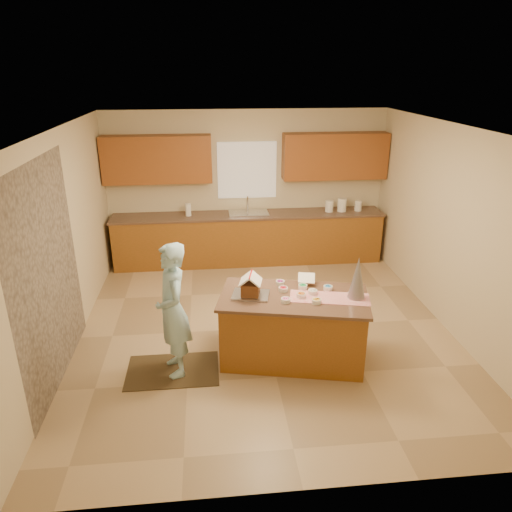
# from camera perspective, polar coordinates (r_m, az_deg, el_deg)

# --- Properties ---
(floor) EXTENTS (5.50, 5.50, 0.00)m
(floor) POSITION_cam_1_polar(r_m,az_deg,el_deg) (6.72, 1.04, -8.55)
(floor) COLOR tan
(floor) RESTS_ON ground
(ceiling) EXTENTS (5.50, 5.50, 0.00)m
(ceiling) POSITION_cam_1_polar(r_m,az_deg,el_deg) (5.85, 1.22, 14.96)
(ceiling) COLOR silver
(ceiling) RESTS_ON floor
(wall_back) EXTENTS (5.50, 5.50, 0.00)m
(wall_back) POSITION_cam_1_polar(r_m,az_deg,el_deg) (8.78, -1.09, 8.28)
(wall_back) COLOR beige
(wall_back) RESTS_ON floor
(wall_front) EXTENTS (5.50, 5.50, 0.00)m
(wall_front) POSITION_cam_1_polar(r_m,az_deg,el_deg) (3.71, 6.41, -11.74)
(wall_front) COLOR beige
(wall_front) RESTS_ON floor
(wall_left) EXTENTS (5.50, 5.50, 0.00)m
(wall_left) POSITION_cam_1_polar(r_m,az_deg,el_deg) (6.37, -21.83, 1.44)
(wall_left) COLOR beige
(wall_left) RESTS_ON floor
(wall_right) EXTENTS (5.50, 5.50, 0.00)m
(wall_right) POSITION_cam_1_polar(r_m,az_deg,el_deg) (6.91, 22.20, 2.91)
(wall_right) COLOR beige
(wall_right) RESTS_ON floor
(stone_accent) EXTENTS (0.00, 2.50, 2.50)m
(stone_accent) POSITION_cam_1_polar(r_m,az_deg,el_deg) (5.68, -23.50, -2.28)
(stone_accent) COLOR gray
(stone_accent) RESTS_ON wall_left
(window_curtain) EXTENTS (1.05, 0.03, 1.00)m
(window_curtain) POSITION_cam_1_polar(r_m,az_deg,el_deg) (8.69, -1.08, 10.16)
(window_curtain) COLOR white
(window_curtain) RESTS_ON wall_back
(back_counter_base) EXTENTS (4.80, 0.60, 0.88)m
(back_counter_base) POSITION_cam_1_polar(r_m,az_deg,el_deg) (8.76, -0.88, 2.02)
(back_counter_base) COLOR brown
(back_counter_base) RESTS_ON floor
(back_counter_top) EXTENTS (4.85, 0.63, 0.04)m
(back_counter_top) POSITION_cam_1_polar(r_m,az_deg,el_deg) (8.61, -0.89, 4.91)
(back_counter_top) COLOR brown
(back_counter_top) RESTS_ON back_counter_base
(upper_cabinet_left) EXTENTS (1.85, 0.35, 0.80)m
(upper_cabinet_left) POSITION_cam_1_polar(r_m,az_deg,el_deg) (8.51, -11.67, 11.19)
(upper_cabinet_left) COLOR #954D20
(upper_cabinet_left) RESTS_ON wall_back
(upper_cabinet_right) EXTENTS (1.85, 0.35, 0.80)m
(upper_cabinet_right) POSITION_cam_1_polar(r_m,az_deg,el_deg) (8.76, 9.36, 11.65)
(upper_cabinet_right) COLOR #954D20
(upper_cabinet_right) RESTS_ON wall_back
(sink) EXTENTS (0.70, 0.45, 0.12)m
(sink) POSITION_cam_1_polar(r_m,az_deg,el_deg) (8.61, -0.89, 4.84)
(sink) COLOR silver
(sink) RESTS_ON back_counter_top
(faucet) EXTENTS (0.03, 0.03, 0.28)m
(faucet) POSITION_cam_1_polar(r_m,az_deg,el_deg) (8.74, -1.01, 6.25)
(faucet) COLOR silver
(faucet) RESTS_ON back_counter_top
(island_base) EXTENTS (1.81, 1.18, 0.82)m
(island_base) POSITION_cam_1_polar(r_m,az_deg,el_deg) (5.90, 4.41, -8.66)
(island_base) COLOR brown
(island_base) RESTS_ON floor
(island_top) EXTENTS (1.90, 1.26, 0.04)m
(island_top) POSITION_cam_1_polar(r_m,az_deg,el_deg) (5.70, 4.53, -4.96)
(island_top) COLOR brown
(island_top) RESTS_ON island_base
(table_runner) EXTENTS (0.98, 0.53, 0.01)m
(table_runner) POSITION_cam_1_polar(r_m,az_deg,el_deg) (5.70, 8.74, -4.94)
(table_runner) COLOR red
(table_runner) RESTS_ON island_top
(baking_tray) EXTENTS (0.48, 0.40, 0.02)m
(baking_tray) POSITION_cam_1_polar(r_m,az_deg,el_deg) (5.68, -0.64, -4.65)
(baking_tray) COLOR silver
(baking_tray) RESTS_ON island_top
(cookbook) EXTENTS (0.23, 0.20, 0.09)m
(cookbook) POSITION_cam_1_polar(r_m,az_deg,el_deg) (5.97, 6.03, -2.63)
(cookbook) COLOR white
(cookbook) RESTS_ON island_top
(tinsel_tree) EXTENTS (0.24, 0.24, 0.51)m
(tinsel_tree) POSITION_cam_1_polar(r_m,az_deg,el_deg) (5.65, 11.97, -2.55)
(tinsel_tree) COLOR #B8BAC6
(tinsel_tree) RESTS_ON island_top
(rug) EXTENTS (1.08, 0.71, 0.01)m
(rug) POSITION_cam_1_polar(r_m,az_deg,el_deg) (5.95, -9.85, -13.26)
(rug) COLOR black
(rug) RESTS_ON floor
(boy) EXTENTS (0.51, 0.66, 1.60)m
(boy) POSITION_cam_1_polar(r_m,az_deg,el_deg) (5.53, -9.86, -6.38)
(boy) COLOR #A7D9ED
(boy) RESTS_ON rug
(canister_a) EXTENTS (0.15, 0.15, 0.20)m
(canister_a) POSITION_cam_1_polar(r_m,az_deg,el_deg) (8.82, 8.70, 5.89)
(canister_a) COLOR white
(canister_a) RESTS_ON back_counter_top
(canister_b) EXTENTS (0.16, 0.16, 0.24)m
(canister_b) POSITION_cam_1_polar(r_m,az_deg,el_deg) (8.88, 10.19, 6.02)
(canister_b) COLOR white
(canister_b) RESTS_ON back_counter_top
(canister_c) EXTENTS (0.13, 0.13, 0.18)m
(canister_c) POSITION_cam_1_polar(r_m,az_deg,el_deg) (8.98, 12.07, 5.87)
(canister_c) COLOR white
(canister_c) RESTS_ON back_counter_top
(paper_towel) EXTENTS (0.10, 0.10, 0.22)m
(paper_towel) POSITION_cam_1_polar(r_m,az_deg,el_deg) (8.55, -8.07, 5.48)
(paper_towel) COLOR white
(paper_towel) RESTS_ON back_counter_top
(gingerbread_house) EXTENTS (0.30, 0.31, 0.26)m
(gingerbread_house) POSITION_cam_1_polar(r_m,az_deg,el_deg) (5.63, -0.65, -3.65)
(gingerbread_house) COLOR brown
(gingerbread_house) RESTS_ON baking_tray
(candy_bowls) EXTENTS (0.67, 0.65, 0.05)m
(candy_bowls) POSITION_cam_1_polar(r_m,az_deg,el_deg) (5.75, 5.40, -4.25)
(candy_bowls) COLOR #26A85B
(candy_bowls) RESTS_ON island_top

